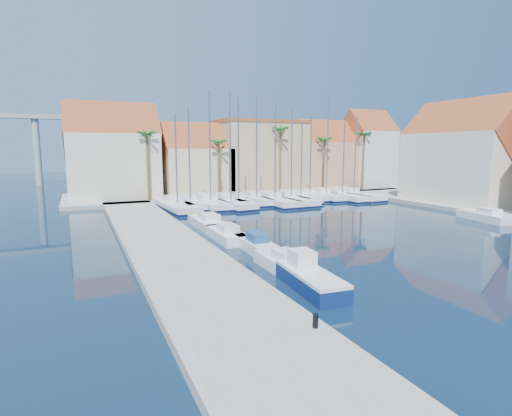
{
  "coord_description": "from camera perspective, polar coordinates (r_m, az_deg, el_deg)",
  "views": [
    {
      "loc": [
        -14.83,
        -12.97,
        7.49
      ],
      "look_at": [
        -2.47,
        14.48,
        3.0
      ],
      "focal_mm": 28.0,
      "sensor_mm": 36.0,
      "label": 1
    }
  ],
  "objects": [
    {
      "name": "motorboat_west_3",
      "position": [
        38.56,
        -6.91,
        -2.01
      ],
      "size": [
        2.23,
        6.8,
        1.4
      ],
      "rotation": [
        0.0,
        0.0,
        -0.01
      ],
      "color": "white",
      "rests_on": "ground"
    },
    {
      "name": "palm_1",
      "position": [
        58.11,
        -5.39,
        9.08
      ],
      "size": [
        2.6,
        2.6,
        9.15
      ],
      "color": "brown",
      "rests_on": "shore_north"
    },
    {
      "name": "palm_3",
      "position": [
        66.18,
        9.72,
        9.33
      ],
      "size": [
        2.6,
        2.6,
        9.65
      ],
      "color": "brown",
      "rests_on": "shore_north"
    },
    {
      "name": "sailboat_11",
      "position": [
        60.61,
        11.88,
        1.73
      ],
      "size": [
        3.16,
        11.07,
        11.21
      ],
      "rotation": [
        0.0,
        0.0,
        0.02
      ],
      "color": "white",
      "rests_on": "ground"
    },
    {
      "name": "building_4",
      "position": [
        76.57,
        15.54,
        7.79
      ],
      "size": [
        8.3,
        8.0,
        14.0
      ],
      "color": "silver",
      "rests_on": "shore_north"
    },
    {
      "name": "palm_4",
      "position": [
        70.97,
        15.19,
        9.85
      ],
      "size": [
        2.6,
        2.6,
        10.65
      ],
      "color": "brown",
      "rests_on": "shore_north"
    },
    {
      "name": "motorboat_east_1",
      "position": [
        48.21,
        29.88,
        -0.98
      ],
      "size": [
        2.8,
        6.11,
        1.4
      ],
      "rotation": [
        0.0,
        0.0,
        -0.16
      ],
      "color": "white",
      "rests_on": "ground"
    },
    {
      "name": "building_2",
      "position": [
        67.04,
        0.3,
        7.43
      ],
      "size": [
        14.2,
        10.2,
        11.5
      ],
      "color": "tan",
      "rests_on": "shore_north"
    },
    {
      "name": "motorboat_west_1",
      "position": [
        29.76,
        -0.14,
        -5.09
      ],
      "size": [
        1.96,
        5.38,
        1.4
      ],
      "rotation": [
        0.0,
        0.0,
        -0.05
      ],
      "color": "white",
      "rests_on": "ground"
    },
    {
      "name": "building_0",
      "position": [
        60.18,
        -19.78,
        7.07
      ],
      "size": [
        12.3,
        9.0,
        13.5
      ],
      "color": "beige",
      "rests_on": "shore_north"
    },
    {
      "name": "quay_west",
      "position": [
        28.06,
        -11.48,
        -6.65
      ],
      "size": [
        6.0,
        77.0,
        0.5
      ],
      "primitive_type": "cube",
      "color": "gray",
      "rests_on": "ground"
    },
    {
      "name": "sailboat_4",
      "position": [
        53.65,
        -2.64,
        1.15
      ],
      "size": [
        2.57,
        8.41,
        14.28
      ],
      "rotation": [
        0.0,
        0.0,
        -0.04
      ],
      "color": "white",
      "rests_on": "ground"
    },
    {
      "name": "sailboat_0",
      "position": [
        50.14,
        -11.36,
        0.37
      ],
      "size": [
        3.71,
        11.58,
        11.59
      ],
      "rotation": [
        0.0,
        0.0,
        0.06
      ],
      "color": "white",
      "rests_on": "ground"
    },
    {
      "name": "sailboat_5",
      "position": [
        54.75,
        -0.1,
        1.28
      ],
      "size": [
        3.23,
        9.41,
        14.33
      ],
      "rotation": [
        0.0,
        0.0,
        -0.09
      ],
      "color": "white",
      "rests_on": "ground"
    },
    {
      "name": "sailboat_10",
      "position": [
        60.23,
        9.75,
        1.82
      ],
      "size": [
        3.18,
        9.38,
        14.69
      ],
      "rotation": [
        0.0,
        0.0,
        -0.08
      ],
      "color": "white",
      "rests_on": "ground"
    },
    {
      "name": "shore_north",
      "position": [
        66.23,
        -2.06,
        2.2
      ],
      "size": [
        54.0,
        16.0,
        0.5
      ],
      "primitive_type": "cube",
      "color": "gray",
      "rests_on": "ground"
    },
    {
      "name": "sailboat_2",
      "position": [
        52.1,
        -6.7,
        0.82
      ],
      "size": [
        2.98,
        11.08,
        14.68
      ],
      "rotation": [
        0.0,
        0.0,
        -0.01
      ],
      "color": "white",
      "rests_on": "ground"
    },
    {
      "name": "motorboat_west_0",
      "position": [
        24.86,
        3.78,
        -7.85
      ],
      "size": [
        1.62,
        5.04,
        1.4
      ],
      "rotation": [
        0.0,
        0.0,
        -0.0
      ],
      "color": "white",
      "rests_on": "ground"
    },
    {
      "name": "sailboat_9",
      "position": [
        59.17,
        7.47,
        1.74
      ],
      "size": [
        2.32,
        8.18,
        12.04
      ],
      "rotation": [
        0.0,
        0.0,
        -0.02
      ],
      "color": "white",
      "rests_on": "ground"
    },
    {
      "name": "palm_0",
      "position": [
        55.7,
        -15.33,
        9.82
      ],
      "size": [
        2.6,
        2.6,
        10.15
      ],
      "color": "brown",
      "rests_on": "shore_north"
    },
    {
      "name": "sailboat_6",
      "position": [
        54.31,
        2.4,
        1.15
      ],
      "size": [
        3.15,
        11.85,
        13.21
      ],
      "rotation": [
        0.0,
        0.0,
        -0.0
      ],
      "color": "white",
      "rests_on": "ground"
    },
    {
      "name": "sailboat_3",
      "position": [
        52.06,
        -3.94,
        0.85
      ],
      "size": [
        3.86,
        11.44,
        14.4
      ],
      "rotation": [
        0.0,
        0.0,
        0.08
      ],
      "color": "white",
      "rests_on": "ground"
    },
    {
      "name": "building_3",
      "position": [
        72.01,
        9.43,
        7.07
      ],
      "size": [
        10.3,
        8.0,
        12.0
      ],
      "color": "tan",
      "rests_on": "shore_north"
    },
    {
      "name": "sailboat_8",
      "position": [
        57.2,
        6.18,
        1.49
      ],
      "size": [
        2.77,
        9.34,
        11.17
      ],
      "rotation": [
        0.0,
        0.0,
        -0.04
      ],
      "color": "white",
      "rests_on": "ground"
    },
    {
      "name": "fishing_boat",
      "position": [
        21.99,
        7.62,
        -9.77
      ],
      "size": [
        2.26,
        5.56,
        1.9
      ],
      "rotation": [
        0.0,
        0.0,
        -0.08
      ],
      "color": "navy",
      "rests_on": "ground"
    },
    {
      "name": "motorboat_west_2",
      "position": [
        33.19,
        -4.34,
        -3.68
      ],
      "size": [
        1.92,
        5.96,
        1.4
      ],
      "rotation": [
        0.0,
        0.0,
        -0.0
      ],
      "color": "white",
      "rests_on": "ground"
    },
    {
      "name": "bollard",
      "position": [
        16.47,
        8.49,
        -15.67
      ],
      "size": [
        0.22,
        0.22,
        0.56
      ],
      "primitive_type": "cylinder",
      "color": "black",
      "rests_on": "quay_west"
    },
    {
      "name": "sailboat_7",
      "position": [
        55.64,
        4.7,
        1.3
      ],
      "size": [
        3.49,
        11.99,
        12.78
      ],
      "rotation": [
        0.0,
        0.0,
        -0.03
      ],
      "color": "white",
      "rests_on": "ground"
    },
    {
      "name": "building_6",
      "position": [
        59.68,
        27.67,
        6.59
      ],
      "size": [
        9.0,
        14.3,
        13.5
      ],
      "color": "beige",
      "rests_on": "shore_east"
    },
    {
      "name": "palm_2",
      "position": [
        62.13,
        3.5,
        10.8
      ],
      "size": [
        2.6,
        2.6,
        11.15
      ],
      "color": "brown",
      "rests_on": "shore_north"
    },
    {
      "name": "sailboat_1",
      "position": [
        51.77,
        -9.47,
        0.71
      ],
      "size": [
        2.89,
        9.45,
        12.41
      ],
      "rotation": [
        0.0,
        0.0,
        -0.04
      ],
      "color": "white",
      "rests_on": "ground"
    },
    {
      "name": "sailboat_12",
      "position": [
        62.09,
        13.39,
        1.84
      ],
      "size": [
        3.64,
        12.05,
        12.17
      ],
      "rotation": [
        0.0,
        0.0,
        0.04
      ],
      "color": "white",
      "rests_on": "ground"
    },
    {
      "name": "ground",
      "position": [
        21.08,
        23.53,
        -13.07
      ],
      "size": [
        260.0,
        260.0,
        0.0
      ],
      "primitive_type": "plane",
      "color": "black",
      "rests_on": "ground"
    },
    {
      "name": "building_1",
      "position": [
        62.33,
        -8.6,
        6.37
      ],
      "size": [
        10.3,
        8.0,
        11.0
      ],
      "color": "beige",
      "rests_on": "shore_north"
    }
  ]
}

